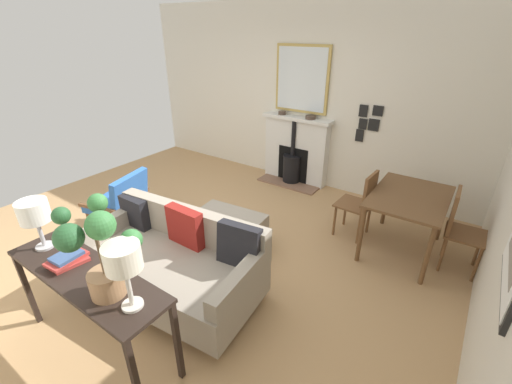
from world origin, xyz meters
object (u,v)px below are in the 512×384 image
table_lamp_far_end (123,261)px  dining_chair_near_fireplace (361,200)px  ottoman (228,228)px  sofa (173,262)px  mantel_bowl_near (282,113)px  console_table (87,283)px  mantel_bowl_far (311,117)px  armchair_accent (121,199)px  book_stack (68,259)px  table_lamp_near_end (34,213)px  potted_plant (99,249)px  fireplace (295,154)px  dining_table (409,203)px  dining_chair_by_back_wall (459,225)px

table_lamp_far_end → dining_chair_near_fireplace: bearing=168.3°
ottoman → table_lamp_far_end: (1.74, 0.64, 0.90)m
sofa → mantel_bowl_near: bearing=-168.6°
sofa → table_lamp_far_end: (0.81, 0.58, 0.79)m
console_table → mantel_bowl_far: bearing=-178.4°
mantel_bowl_near → armchair_accent: bearing=-16.1°
sofa → book_stack: size_ratio=6.21×
dining_chair_near_fireplace → book_stack: bearing=-25.9°
table_lamp_near_end → table_lamp_far_end: bearing=90.0°
ottoman → potted_plant: (1.76, 0.43, 0.91)m
table_lamp_far_end → book_stack: size_ratio=1.59×
mantel_bowl_near → mantel_bowl_far: bearing=90.0°
console_table → table_lamp_far_end: 0.73m
mantel_bowl_near → ottoman: (2.15, 0.55, -0.91)m
fireplace → dining_chair_near_fireplace: 1.84m
console_table → dining_chair_near_fireplace: dining_chair_near_fireplace is taller
fireplace → sofa: bearing=6.4°
dining_table → ottoman: bearing=-58.0°
sofa → table_lamp_far_end: bearing=35.3°
fireplace → armchair_accent: (2.65, -1.04, -0.04)m
mantel_bowl_far → potted_plant: potted_plant is taller
sofa → dining_chair_near_fireplace: bearing=150.0°
fireplace → potted_plant: (3.91, 0.71, 0.66)m
dining_table → table_lamp_far_end: bearing=-21.4°
potted_plant → mantel_bowl_far: bearing=-173.1°
table_lamp_near_end → book_stack: size_ratio=1.44×
table_lamp_near_end → dining_chair_by_back_wall: (-2.83, 2.78, -0.57)m
mantel_bowl_far → console_table: mantel_bowl_far is taller
armchair_accent → mantel_bowl_far: bearing=154.2°
book_stack → dining_chair_near_fireplace: dining_chair_near_fireplace is taller
table_lamp_far_end → dining_chair_near_fireplace: table_lamp_far_end is taller
ottoman → table_lamp_near_end: table_lamp_near_end is taller
console_table → book_stack: bearing=-90.5°
fireplace → table_lamp_near_end: 3.94m
console_table → dining_chair_by_back_wall: dining_chair_by_back_wall is taller
dining_table → console_table: bearing=-30.7°
fireplace → table_lamp_near_end: (3.89, -0.23, 0.60)m
mantel_bowl_far → dining_chair_by_back_wall: mantel_bowl_far is taller
armchair_accent → ottoman: bearing=110.7°
table_lamp_near_end → table_lamp_far_end: (0.00, 1.14, 0.05)m
console_table → dining_table: size_ratio=1.40×
table_lamp_near_end → dining_table: size_ratio=0.39×
mantel_bowl_far → ottoman: size_ratio=0.18×
ottoman → table_lamp_near_end: size_ratio=2.06×
sofa → dining_table: size_ratio=1.69×
potted_plant → armchair_accent: bearing=-125.9°
fireplace → book_stack: bearing=2.0°
mantel_bowl_far → dining_table: 2.14m
table_lamp_near_end → dining_table: bearing=141.5°
table_lamp_far_end → console_table: bearing=-90.0°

